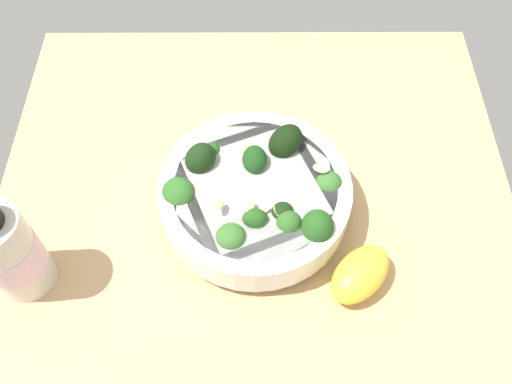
% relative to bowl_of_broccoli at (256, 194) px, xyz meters
% --- Properties ---
extents(ground_plane, '(0.64, 0.64, 0.05)m').
position_rel_bowl_of_broccoli_xyz_m(ground_plane, '(-0.00, 0.00, -0.06)').
color(ground_plane, tan).
extents(bowl_of_broccoli, '(0.22, 0.23, 0.09)m').
position_rel_bowl_of_broccoli_xyz_m(bowl_of_broccoli, '(0.00, 0.00, 0.00)').
color(bowl_of_broccoli, white).
rests_on(bowl_of_broccoli, ground_plane).
extents(lemon_wedge, '(0.09, 0.09, 0.04)m').
position_rel_bowl_of_broccoli_xyz_m(lemon_wedge, '(-0.09, -0.11, -0.02)').
color(lemon_wedge, yellow).
rests_on(lemon_wedge, ground_plane).
extents(bottle_tall, '(0.06, 0.06, 0.14)m').
position_rel_bowl_of_broccoli_xyz_m(bottle_tall, '(-0.09, 0.26, 0.03)').
color(bottle_tall, beige).
rests_on(bottle_tall, ground_plane).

